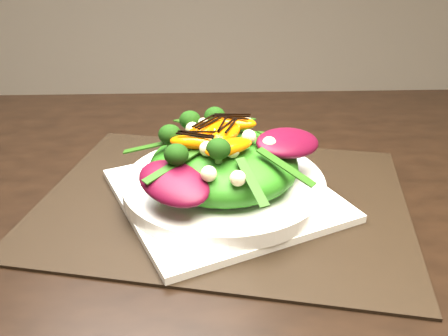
{
  "coord_description": "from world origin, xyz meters",
  "views": [
    {
      "loc": [
        0.14,
        -0.55,
        1.08
      ],
      "look_at": [
        0.16,
        -0.0,
        0.8
      ],
      "focal_mm": 38.0,
      "sensor_mm": 36.0,
      "label": 1
    }
  ],
  "objects_px": {
    "placemat": "(224,199)",
    "orange_segment": "(224,130)",
    "salad_bowl": "(224,185)",
    "plate_base": "(224,194)",
    "dining_table": "(107,213)",
    "lettuce_mound": "(224,164)"
  },
  "relations": [
    {
      "from": "lettuce_mound",
      "to": "placemat",
      "type": "bearing_deg",
      "value": -165.96
    },
    {
      "from": "dining_table",
      "to": "placemat",
      "type": "bearing_deg",
      "value": -1.66
    },
    {
      "from": "lettuce_mound",
      "to": "orange_segment",
      "type": "xyz_separation_m",
      "value": [
        0.0,
        0.01,
        0.04
      ]
    },
    {
      "from": "dining_table",
      "to": "orange_segment",
      "type": "relative_size",
      "value": 23.99
    },
    {
      "from": "plate_base",
      "to": "salad_bowl",
      "type": "distance_m",
      "value": 0.01
    },
    {
      "from": "dining_table",
      "to": "placemat",
      "type": "xyz_separation_m",
      "value": [
        0.16,
        -0.0,
        0.02
      ]
    },
    {
      "from": "placemat",
      "to": "plate_base",
      "type": "height_order",
      "value": "plate_base"
    },
    {
      "from": "salad_bowl",
      "to": "lettuce_mound",
      "type": "xyz_separation_m",
      "value": [
        0.0,
        0.0,
        0.03
      ]
    },
    {
      "from": "dining_table",
      "to": "salad_bowl",
      "type": "xyz_separation_m",
      "value": [
        0.16,
        -0.0,
        0.04
      ]
    },
    {
      "from": "placemat",
      "to": "salad_bowl",
      "type": "relative_size",
      "value": 1.8
    },
    {
      "from": "dining_table",
      "to": "plate_base",
      "type": "height_order",
      "value": "dining_table"
    },
    {
      "from": "salad_bowl",
      "to": "lettuce_mound",
      "type": "relative_size",
      "value": 1.38
    },
    {
      "from": "salad_bowl",
      "to": "lettuce_mound",
      "type": "distance_m",
      "value": 0.03
    },
    {
      "from": "dining_table",
      "to": "lettuce_mound",
      "type": "height_order",
      "value": "dining_table"
    },
    {
      "from": "orange_segment",
      "to": "lettuce_mound",
      "type": "bearing_deg",
      "value": -90.16
    },
    {
      "from": "salad_bowl",
      "to": "orange_segment",
      "type": "relative_size",
      "value": 3.96
    },
    {
      "from": "salad_bowl",
      "to": "orange_segment",
      "type": "distance_m",
      "value": 0.07
    },
    {
      "from": "dining_table",
      "to": "salad_bowl",
      "type": "distance_m",
      "value": 0.16
    },
    {
      "from": "salad_bowl",
      "to": "orange_segment",
      "type": "xyz_separation_m",
      "value": [
        0.0,
        0.01,
        0.07
      ]
    },
    {
      "from": "placemat",
      "to": "orange_segment",
      "type": "xyz_separation_m",
      "value": [
        0.0,
        0.01,
        0.09
      ]
    },
    {
      "from": "plate_base",
      "to": "lettuce_mound",
      "type": "bearing_deg",
      "value": 90.0
    },
    {
      "from": "dining_table",
      "to": "salad_bowl",
      "type": "relative_size",
      "value": 6.06
    }
  ]
}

